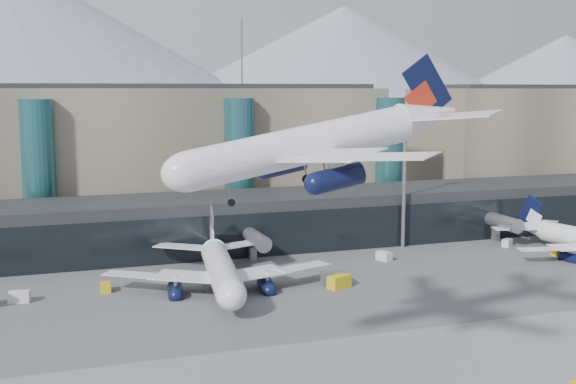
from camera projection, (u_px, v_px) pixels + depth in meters
The scene contains 16 objects.
ground at pixel (366, 352), 82.75m from camera, with size 900.00×900.00×0.00m, color #515154.
concourse at pixel (237, 222), 136.13m from camera, with size 170.00×27.00×10.00m.
terminal_main at pixel (87, 156), 156.90m from camera, with size 130.00×30.00×31.00m.
terminal_east at pixel (546, 143), 195.24m from camera, with size 70.00×30.00×31.00m.
teal_towers at pixel (144, 168), 145.32m from camera, with size 116.40×19.40×46.00m.
mountain_ridge at pixel (126, 63), 437.43m from camera, with size 910.00×400.00×110.00m.
lightmast_mid at pixel (404, 172), 135.27m from camera, with size 3.00×1.20×25.60m.
hero_jet at pixel (331, 131), 69.28m from camera, with size 32.21×32.68×10.55m.
jet_parked_mid at pixel (219, 258), 109.51m from camera, with size 36.20×36.26×11.77m.
veh_a at pixel (19, 297), 101.75m from camera, with size 2.87×1.62×1.62m, color silver.
veh_b at pixel (106, 287), 107.13m from camera, with size 2.28×1.40×1.32m, color gold.
veh_c at pixel (333, 278), 111.01m from camera, with size 3.73×1.97×2.07m, color #4D4D52.
veh_d at pixel (507, 243), 137.92m from camera, with size 2.49×1.33×1.42m, color silver.
veh_e at pixel (561, 250), 130.52m from camera, with size 3.32×1.88×1.88m, color gold.
veh_g at pixel (384, 256), 126.68m from camera, with size 2.66×1.55×1.55m, color silver.
veh_h at pixel (339, 282), 109.12m from camera, with size 3.52×1.85×1.95m, color gold.
Camera 1 is at (-34.09, -72.18, 29.85)m, focal length 45.00 mm.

